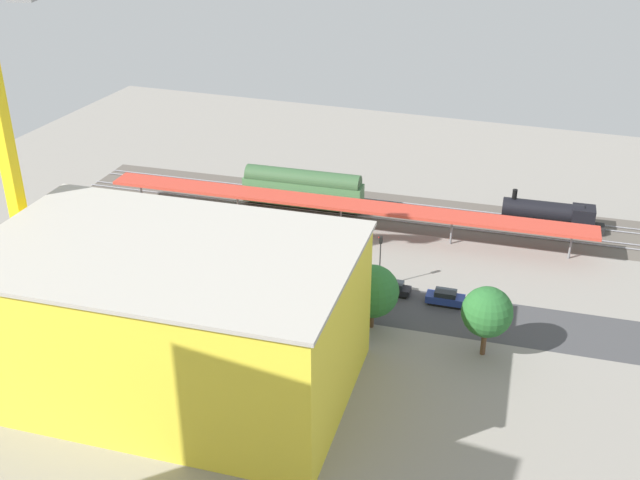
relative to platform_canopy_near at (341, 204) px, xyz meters
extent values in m
plane|color=gray|center=(-1.57, 14.70, -4.06)|extent=(144.60, 144.60, 0.00)
cube|color=#5B544C|center=(-1.57, -8.35, -4.06)|extent=(90.99, 18.44, 0.01)
cube|color=#424244|center=(-1.57, 18.41, -4.06)|extent=(90.74, 14.16, 0.01)
cube|color=#9E9EA8|center=(-1.57, -11.71, -3.88)|extent=(90.23, 5.29, 0.12)
cube|color=#9E9EA8|center=(-1.57, -10.27, -3.88)|extent=(90.23, 5.29, 0.12)
cube|color=#9E9EA8|center=(-1.57, -6.43, -3.88)|extent=(90.23, 5.29, 0.12)
cube|color=#9E9EA8|center=(-1.57, -4.99, -3.88)|extent=(90.23, 5.29, 0.12)
cube|color=#C63D2D|center=(0.00, 0.00, 0.03)|extent=(69.96, 8.05, 0.43)
cylinder|color=slate|center=(-31.38, -1.80, -2.12)|extent=(0.30, 0.30, 3.87)
cylinder|color=slate|center=(-15.69, -0.90, -2.12)|extent=(0.30, 0.30, 3.87)
cylinder|color=slate|center=(0.00, 0.00, -2.12)|extent=(0.30, 0.30, 3.87)
cylinder|color=slate|center=(15.69, 0.90, -2.12)|extent=(0.30, 0.30, 3.87)
cylinder|color=slate|center=(31.38, 1.80, -2.12)|extent=(0.30, 0.30, 3.87)
cube|color=black|center=(-28.53, -10.99, -3.56)|extent=(14.50, 3.35, 1.00)
cylinder|color=black|center=(-26.96, -10.90, -1.65)|extent=(11.38, 3.45, 2.81)
cube|color=black|center=(-32.57, -11.23, -2.26)|extent=(3.31, 3.19, 3.60)
cylinder|color=black|center=(-22.85, -10.67, 0.45)|extent=(0.70, 0.70, 1.40)
cube|color=black|center=(7.89, -5.71, -3.76)|extent=(16.69, 3.39, 0.60)
cube|color=#4C7F4C|center=(7.89, -5.71, -1.61)|extent=(18.56, 4.11, 3.69)
cylinder|color=#355935|center=(7.89, -5.71, 0.48)|extent=(17.83, 4.07, 3.06)
cube|color=black|center=(-18.02, 15.24, -3.91)|extent=(3.90, 1.95, 0.30)
cube|color=navy|center=(-18.02, 15.24, -3.31)|extent=(4.63, 2.06, 0.90)
cube|color=#1E2328|center=(-18.02, 15.24, -2.54)|extent=(2.62, 1.74, 0.63)
cube|color=black|center=(-11.65, 14.98, -3.91)|extent=(3.49, 1.74, 0.30)
cube|color=black|center=(-11.65, 14.98, -3.39)|extent=(4.14, 1.83, 0.73)
cube|color=#1E2328|center=(-11.65, 14.98, -2.70)|extent=(2.34, 1.57, 0.66)
cube|color=black|center=(-4.46, 15.03, -3.91)|extent=(3.76, 2.03, 0.30)
cube|color=gray|center=(-4.46, 15.03, -3.36)|extent=(4.46, 2.16, 0.79)
cube|color=#1E2328|center=(-4.46, 15.03, -2.71)|extent=(2.54, 1.79, 0.51)
cube|color=black|center=(2.79, 15.35, -3.91)|extent=(4.12, 2.17, 0.30)
cube|color=silver|center=(2.79, 15.35, -3.36)|extent=(4.89, 2.31, 0.80)
cube|color=#1E2328|center=(2.79, 15.35, -2.68)|extent=(2.79, 1.90, 0.55)
cube|color=yellow|center=(4.82, 39.20, 3.40)|extent=(36.25, 23.71, 14.91)
cube|color=#B7B2A8|center=(4.82, 39.20, 11.06)|extent=(36.88, 24.34, 0.40)
cube|color=gray|center=(25.87, 33.82, -3.46)|extent=(3.60, 3.60, 1.20)
cube|color=yellow|center=(25.87, 33.82, 13.94)|extent=(1.40, 1.40, 35.99)
cube|color=black|center=(9.89, 22.55, -3.81)|extent=(9.17, 2.50, 0.50)
cube|color=silver|center=(8.88, 22.53, -2.12)|extent=(7.15, 2.69, 2.88)
cube|color=silver|center=(13.43, 22.65, -2.38)|extent=(2.09, 2.56, 2.36)
cylinder|color=brown|center=(26.07, 23.22, -2.13)|extent=(0.41, 0.41, 3.85)
sphere|color=#38843D|center=(26.07, 23.22, 1.83)|extent=(5.81, 5.81, 5.81)
cylinder|color=brown|center=(-11.06, 22.88, -2.77)|extent=(0.56, 0.56, 2.58)
sphere|color=#2D7233|center=(-11.06, 22.88, 0.60)|extent=(5.96, 5.96, 5.96)
cylinder|color=brown|center=(24.47, 22.92, -2.34)|extent=(0.50, 0.50, 3.43)
sphere|color=#2D7233|center=(24.47, 22.92, 1.10)|extent=(4.94, 4.94, 4.94)
cylinder|color=brown|center=(-23.80, 24.04, -2.37)|extent=(0.56, 0.56, 3.37)
sphere|color=#28662D|center=(-23.80, 24.04, 1.21)|extent=(5.42, 5.42, 5.42)
cylinder|color=#333333|center=(-9.47, 13.77, -1.05)|extent=(0.16, 0.16, 6.01)
cube|color=black|center=(-9.47, 13.77, 2.41)|extent=(0.36, 0.36, 0.90)
sphere|color=red|center=(-9.25, 13.77, 2.71)|extent=(0.20, 0.20, 0.20)
camera|label=1|loc=(-29.63, 93.64, 43.54)|focal=42.70mm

